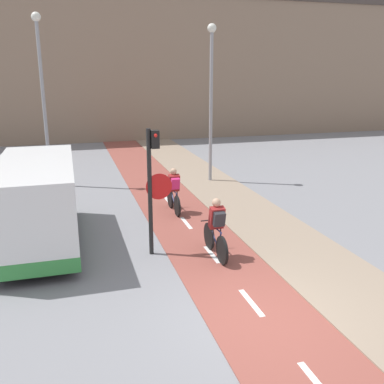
# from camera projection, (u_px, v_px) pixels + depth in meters

# --- Properties ---
(ground_plane) EXTENTS (120.00, 120.00, 0.00)m
(ground_plane) POSITION_uv_depth(u_px,v_px,m) (262.00, 316.00, 8.26)
(ground_plane) COLOR gray
(bike_lane) EXTENTS (2.23, 60.00, 0.02)m
(bike_lane) POSITION_uv_depth(u_px,v_px,m) (262.00, 316.00, 8.26)
(bike_lane) COLOR brown
(bike_lane) RESTS_ON ground_plane
(sidewalk_strip) EXTENTS (2.40, 60.00, 0.05)m
(sidewalk_strip) POSITION_uv_depth(u_px,v_px,m) (364.00, 298.00, 8.88)
(sidewalk_strip) COLOR gray
(sidewalk_strip) RESTS_ON ground_plane
(building_row_background) EXTENTS (60.00, 5.20, 9.96)m
(building_row_background) POSITION_uv_depth(u_px,v_px,m) (112.00, 66.00, 30.27)
(building_row_background) COLOR #89705B
(building_row_background) RESTS_ON ground_plane
(traffic_light_pole) EXTENTS (0.67, 0.25, 3.25)m
(traffic_light_pole) POSITION_uv_depth(u_px,v_px,m) (153.00, 178.00, 10.62)
(traffic_light_pole) COLOR black
(traffic_light_pole) RESTS_ON ground_plane
(street_lamp_far) EXTENTS (0.36, 0.36, 6.77)m
(street_lamp_far) POSITION_uv_depth(u_px,v_px,m) (42.00, 83.00, 16.82)
(street_lamp_far) COLOR gray
(street_lamp_far) RESTS_ON ground_plane
(street_lamp_sidewalk) EXTENTS (0.36, 0.36, 6.44)m
(street_lamp_sidewalk) POSITION_uv_depth(u_px,v_px,m) (211.00, 88.00, 17.54)
(street_lamp_sidewalk) COLOR gray
(street_lamp_sidewalk) RESTS_ON ground_plane
(cyclist_near) EXTENTS (0.46, 1.72, 1.55)m
(cyclist_near) POSITION_uv_depth(u_px,v_px,m) (216.00, 230.00, 10.76)
(cyclist_near) COLOR black
(cyclist_near) RESTS_ON ground_plane
(cyclist_far) EXTENTS (0.46, 1.65, 1.52)m
(cyclist_far) POSITION_uv_depth(u_px,v_px,m) (174.00, 192.00, 14.25)
(cyclist_far) COLOR black
(cyclist_far) RESTS_ON ground_plane
(van) EXTENTS (1.94, 5.20, 2.31)m
(van) POSITION_uv_depth(u_px,v_px,m) (38.00, 204.00, 11.45)
(van) COLOR silver
(van) RESTS_ON ground_plane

